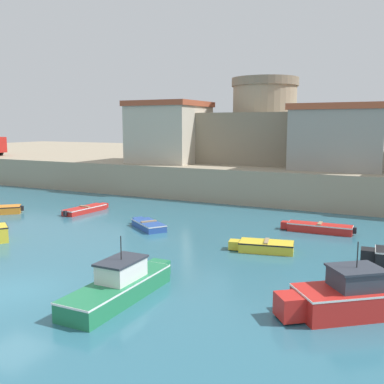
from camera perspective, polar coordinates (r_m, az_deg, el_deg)
ground_plane at (r=19.30m, az=-21.93°, el=-11.73°), size 200.00×200.00×0.00m
quay_seawall at (r=55.64m, az=12.20°, el=3.15°), size 120.00×40.00×2.84m
dinghy_red_0 at (r=34.47m, az=-13.36°, el=-2.13°), size 1.35×4.33×0.49m
motorboat_green_3 at (r=17.41m, az=-9.06°, el=-11.55°), size 1.59×5.96×2.39m
dinghy_blue_4 at (r=28.49m, az=-5.61°, el=-4.14°), size 3.33×2.74×0.51m
dinghy_yellow_5 at (r=23.59m, az=9.12°, el=-6.78°), size 3.45×1.83×0.60m
dinghy_red_6 at (r=28.42m, az=15.75°, el=-4.37°), size 4.46×1.16×0.60m
motorboat_red_8 at (r=16.87m, az=20.10°, el=-12.34°), size 5.02×4.39×2.56m
fortress at (r=45.61m, az=9.12°, el=7.59°), size 11.42×11.42×8.14m
harbor_shed_near_wharf at (r=38.62m, az=18.13°, el=6.70°), size 7.50×5.46×5.30m
harbor_shed_mid_row at (r=44.26m, az=-2.89°, el=7.66°), size 6.65×6.99×5.85m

